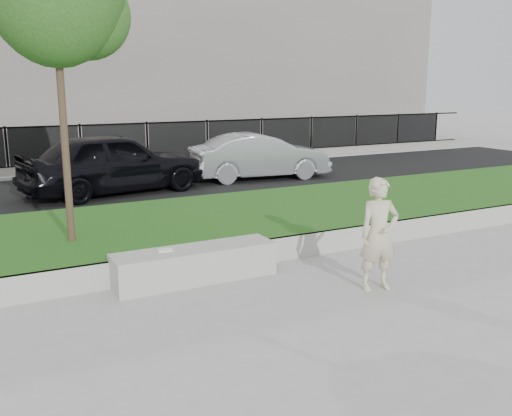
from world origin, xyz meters
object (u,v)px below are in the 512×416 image
car_silver (260,156)px  car_dark (113,163)px  man (379,234)px  book (165,250)px  stone_bench (195,264)px

car_silver → car_dark: bearing=100.6°
man → book: man is taller
man → car_dark: (-1.56, 8.77, 0.04)m
book → car_dark: bearing=93.5°
man → book: (-2.61, 1.61, -0.29)m
stone_bench → car_dark: size_ratio=0.51×
book → car_silver: car_silver is taller
man → car_silver: (2.93, 9.04, -0.08)m
man → book: bearing=159.3°
stone_bench → car_dark: 7.28m
stone_bench → man: (2.18, -1.54, 0.56)m
man → stone_bench: bearing=155.7°
car_silver → man: bearing=169.2°
stone_bench → book: 0.51m
book → car_silver: 9.26m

